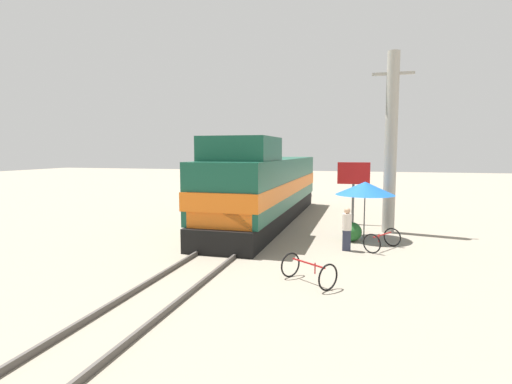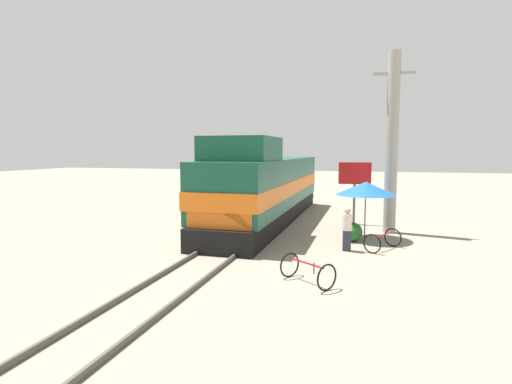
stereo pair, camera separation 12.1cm
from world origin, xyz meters
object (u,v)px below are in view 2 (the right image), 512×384
object	(u,v)px
billboard_sign	(355,179)
bicycle	(383,240)
person_bystander	(347,228)
locomotive	(266,188)
bicycle_spare	(307,271)
utility_pole	(392,143)
vendor_umbrella	(366,188)

from	to	relation	value
billboard_sign	bicycle	bearing A→B (deg)	-76.45
person_bystander	locomotive	bearing A→B (deg)	131.07
locomotive	bicycle_spare	bearing A→B (deg)	-68.86
person_bystander	billboard_sign	bearing A→B (deg)	89.66
billboard_sign	locomotive	bearing A→B (deg)	-171.37
utility_pole	bicycle	world-z (taller)	utility_pole
bicycle_spare	utility_pole	bearing A→B (deg)	19.66
locomotive	utility_pole	xyz separation A→B (m)	(6.08, -1.05, 2.28)
utility_pole	billboard_sign	bearing A→B (deg)	133.61
person_bystander	utility_pole	bearing A→B (deg)	67.33
locomotive	billboard_sign	xyz separation A→B (m)	(4.44, 0.67, 0.52)
billboard_sign	bicycle	distance (m)	5.72
vendor_umbrella	billboard_sign	world-z (taller)	billboard_sign
person_bystander	bicycle_spare	bearing A→B (deg)	-101.74
locomotive	bicycle_spare	xyz separation A→B (m)	(3.55, -9.18, -1.42)
locomotive	bicycle	bearing A→B (deg)	-38.63
bicycle_spare	person_bystander	bearing A→B (deg)	25.21
locomotive	person_bystander	world-z (taller)	locomotive
vendor_umbrella	billboard_sign	size ratio (longest dim) A/B	0.78
vendor_umbrella	billboard_sign	bearing A→B (deg)	99.59
locomotive	bicycle	size ratio (longest dim) A/B	8.71
bicycle_spare	bicycle	bearing A→B (deg)	12.00
vendor_umbrella	bicycle_spare	bearing A→B (deg)	-102.90
billboard_sign	vendor_umbrella	bearing A→B (deg)	-80.41
person_bystander	bicycle	size ratio (longest dim) A/B	0.92
locomotive	bicycle_spare	world-z (taller)	locomotive
utility_pole	locomotive	bearing A→B (deg)	170.22
utility_pole	vendor_umbrella	distance (m)	2.78
utility_pole	bicycle_spare	xyz separation A→B (m)	(-2.53, -8.13, -3.70)
bicycle_spare	vendor_umbrella	bearing A→B (deg)	24.05
locomotive	person_bystander	bearing A→B (deg)	-48.93
billboard_sign	person_bystander	size ratio (longest dim) A/B	1.94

